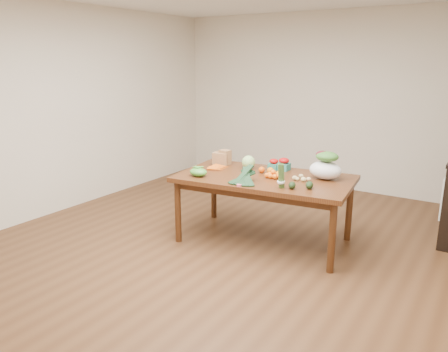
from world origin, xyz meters
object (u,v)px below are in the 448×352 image
Objects in this scene: dining_table at (264,209)px; asparagus_bundle at (281,176)px; kale_bunch at (243,176)px; paper_bag at (221,157)px; salad_bag at (326,167)px; mandarin_cluster at (273,173)px; cabbage at (248,162)px.

asparagus_bundle reaches higher than dining_table.
paper_bag is at bearing 130.68° from kale_bunch.
paper_bag is at bearing -178.35° from salad_bag.
dining_table is 10.32× the size of mandarin_cluster.
salad_bag reaches higher than kale_bunch.
cabbage is at bearing 140.24° from dining_table.
kale_bunch is 1.16× the size of salad_bag.
mandarin_cluster is at bearing 62.83° from kale_bunch.
paper_bag reaches higher than kale_bunch.
dining_table is at bearing -32.72° from cabbage.
asparagus_bundle is at bearing -52.68° from mandarin_cluster.
mandarin_cluster is (0.42, -0.20, -0.03)m from cabbage.
dining_table is 0.60m from kale_bunch.
kale_bunch reaches higher than dining_table.
cabbage is 0.39× the size of kale_bunch.
kale_bunch is 0.90m from salad_bag.
asparagus_bundle is 0.72× the size of salad_bag.
kale_bunch is at bearing -65.04° from cabbage.
cabbage is (0.38, -0.01, -0.01)m from paper_bag.
dining_table is 0.82m from salad_bag.
cabbage is at bearing 154.64° from mandarin_cluster.
kale_bunch is (-0.14, -0.39, 0.04)m from mandarin_cluster.
cabbage is 0.62× the size of asparagus_bundle.
salad_bag is at bearing 38.00° from kale_bunch.
salad_bag is (0.91, 0.04, 0.06)m from cabbage.
asparagus_bundle reaches higher than paper_bag.
kale_bunch is (0.28, -0.59, 0.00)m from cabbage.
paper_bag is 1.38× the size of mandarin_cluster.
salad_bag is (1.29, 0.04, 0.05)m from paper_bag.
paper_bag is at bearing 165.65° from mandarin_cluster.
mandarin_cluster is 0.45× the size of kale_bunch.
cabbage is at bearing 134.81° from asparagus_bundle.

